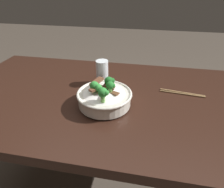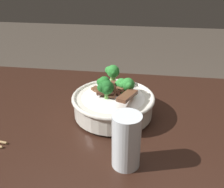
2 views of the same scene
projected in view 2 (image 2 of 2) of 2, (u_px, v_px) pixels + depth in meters
name	position (u px, v px, depth m)	size (l,w,h in m)	color
dining_table	(128.00, 158.00, 0.72)	(1.50, 0.84, 0.81)	black
rice_bowl	(113.00, 101.00, 0.74)	(0.24, 0.24, 0.13)	silver
drinking_glass	(127.00, 144.00, 0.55)	(0.06, 0.06, 0.13)	white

